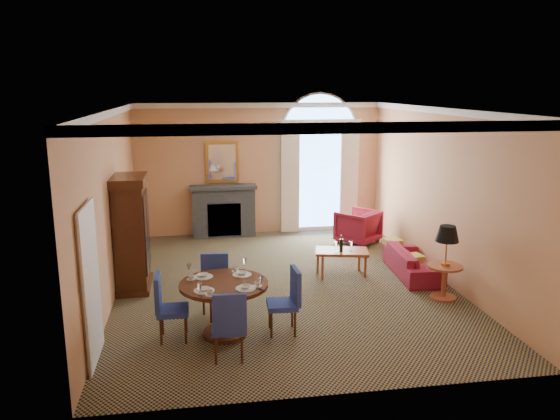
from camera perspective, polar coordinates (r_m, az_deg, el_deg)
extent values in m
plane|color=#14123A|center=(10.19, 0.45, -7.77)|extent=(7.50, 7.50, 0.00)
cube|color=tan|center=(13.40, -2.19, 4.29)|extent=(6.00, 0.04, 3.20)
cube|color=tan|center=(9.72, -17.27, 0.47)|extent=(0.04, 7.50, 3.20)
cube|color=tan|center=(10.65, 16.60, 1.55)|extent=(0.04, 7.50, 3.20)
cube|color=silver|center=(9.55, 0.48, 10.53)|extent=(6.00, 7.50, 0.04)
cube|color=white|center=(9.55, 0.48, 10.17)|extent=(6.00, 7.50, 0.12)
cube|color=white|center=(7.58, -19.16, -7.57)|extent=(0.08, 0.90, 2.06)
cube|color=#3E4449|center=(13.31, -5.90, -0.21)|extent=(1.50, 0.40, 1.20)
cube|color=#3E4449|center=(13.15, -5.96, 2.48)|extent=(1.60, 0.46, 0.08)
cube|color=gold|center=(13.26, -6.06, 5.01)|extent=(0.80, 0.04, 1.00)
cube|color=white|center=(13.24, -6.06, 5.00)|extent=(0.64, 0.02, 0.84)
cube|color=white|center=(13.69, 4.08, 2.96)|extent=(1.90, 0.04, 2.50)
cube|color=#91C0F4|center=(13.68, 4.09, 2.96)|extent=(1.70, 0.02, 2.30)
cylinder|color=white|center=(13.54, 4.16, 8.18)|extent=(1.90, 0.04, 1.90)
cube|color=beige|center=(13.43, 1.07, 2.80)|extent=(0.45, 0.06, 2.45)
cube|color=beige|center=(13.77, 7.24, 2.95)|extent=(0.45, 0.06, 2.45)
cube|color=beige|center=(13.41, 4.29, 8.78)|extent=(2.00, 0.08, 0.30)
cube|color=#36190C|center=(10.10, -15.24, -2.74)|extent=(0.52, 0.95, 1.90)
cube|color=#36190C|center=(9.88, -15.58, 3.01)|extent=(0.59, 1.05, 0.15)
cube|color=#36190C|center=(10.37, -14.95, -7.56)|extent=(0.59, 1.05, 0.10)
cylinder|color=#36190C|center=(7.98, -5.88, -7.75)|extent=(1.29, 1.29, 0.05)
cylinder|color=#36190C|center=(8.13, -5.82, -10.44)|extent=(0.17, 0.17, 0.76)
cylinder|color=#36190C|center=(8.27, -5.76, -12.65)|extent=(0.65, 0.65, 0.06)
cylinder|color=silver|center=(8.25, -3.99, -6.75)|extent=(0.29, 0.29, 0.01)
imported|color=silver|center=(8.25, -3.99, -6.59)|extent=(0.15, 0.15, 0.04)
imported|color=silver|center=(8.40, -4.63, -6.14)|extent=(0.09, 0.09, 0.07)
cylinder|color=silver|center=(8.23, -8.03, -6.91)|extent=(0.29, 0.29, 0.01)
imported|color=silver|center=(8.22, -8.04, -6.75)|extent=(0.15, 0.15, 0.04)
imported|color=silver|center=(8.14, -9.29, -6.90)|extent=(0.09, 0.09, 0.07)
cylinder|color=silver|center=(7.69, -7.94, -8.36)|extent=(0.29, 0.29, 0.01)
imported|color=silver|center=(7.68, -7.95, -8.19)|extent=(0.15, 0.15, 0.04)
imported|color=silver|center=(7.51, -7.32, -8.56)|extent=(0.09, 0.09, 0.07)
cylinder|color=silver|center=(7.71, -3.60, -8.17)|extent=(0.29, 0.29, 0.01)
imported|color=silver|center=(7.70, -3.60, -8.00)|extent=(0.15, 0.15, 0.04)
imported|color=silver|center=(7.79, -2.35, -7.66)|extent=(0.09, 0.09, 0.07)
cube|color=navy|center=(8.73, -6.58, -8.35)|extent=(0.55, 0.55, 0.08)
cube|color=navy|center=(8.82, -6.83, -6.16)|extent=(0.44, 0.11, 0.52)
cylinder|color=#36190C|center=(9.03, -5.89, -9.24)|extent=(0.03, 0.03, 0.40)
cylinder|color=#36190C|center=(8.92, -7.98, -9.58)|extent=(0.03, 0.03, 0.40)
cylinder|color=#36190C|center=(8.73, -5.07, -10.01)|extent=(0.03, 0.03, 0.40)
cylinder|color=#36190C|center=(8.62, -7.23, -10.37)|extent=(0.03, 0.03, 0.40)
cube|color=navy|center=(7.46, -5.38, -12.13)|extent=(0.47, 0.47, 0.08)
cube|color=navy|center=(7.16, -5.28, -10.72)|extent=(0.44, 0.08, 0.52)
cylinder|color=#36190C|center=(7.42, -6.73, -14.37)|extent=(0.03, 0.03, 0.40)
cylinder|color=#36190C|center=(7.41, -3.99, -14.34)|extent=(0.03, 0.03, 0.40)
cylinder|color=#36190C|center=(7.72, -6.63, -13.21)|extent=(0.03, 0.03, 0.40)
cylinder|color=#36190C|center=(7.72, -4.02, -13.18)|extent=(0.03, 0.03, 0.40)
cube|color=navy|center=(8.14, 0.22, -9.87)|extent=(0.46, 0.46, 0.08)
cube|color=navy|center=(8.06, 1.65, -7.93)|extent=(0.09, 0.44, 0.52)
cylinder|color=#36190C|center=(8.10, 1.57, -11.84)|extent=(0.03, 0.03, 0.40)
cylinder|color=#36190C|center=(8.41, 1.28, -10.88)|extent=(0.03, 0.03, 0.40)
cylinder|color=#36190C|center=(8.07, -0.90, -11.94)|extent=(0.03, 0.03, 0.40)
cylinder|color=#36190C|center=(8.38, -1.09, -10.97)|extent=(0.03, 0.03, 0.40)
cube|color=navy|center=(8.09, -11.11, -10.28)|extent=(0.44, 0.44, 0.08)
cube|color=navy|center=(7.99, -12.65, -8.43)|extent=(0.08, 0.44, 0.52)
cylinder|color=#36190C|center=(8.35, -12.19, -11.35)|extent=(0.03, 0.03, 0.40)
cylinder|color=#36190C|center=(8.04, -12.34, -12.34)|extent=(0.03, 0.03, 0.40)
cylinder|color=#36190C|center=(8.34, -9.79, -11.30)|extent=(0.03, 0.03, 0.40)
cylinder|color=#36190C|center=(8.02, -9.83, -12.29)|extent=(0.03, 0.03, 0.40)
imported|color=maroon|center=(10.91, 13.72, -5.31)|extent=(0.82, 1.81, 0.51)
imported|color=maroon|center=(12.81, 8.13, -1.74)|extent=(1.20, 1.20, 0.78)
cube|color=#A95332|center=(10.58, 6.46, -4.34)|extent=(1.09, 0.75, 0.06)
cylinder|color=#A95332|center=(10.37, 4.46, -6.13)|extent=(0.05, 0.05, 0.44)
cylinder|color=#A95332|center=(10.59, 8.92, -5.84)|extent=(0.05, 0.05, 0.44)
cylinder|color=#A95332|center=(10.74, 3.97, -5.45)|extent=(0.05, 0.05, 0.44)
cylinder|color=#A95332|center=(10.95, 8.28, -5.19)|extent=(0.05, 0.05, 0.44)
cylinder|color=#A95332|center=(9.77, 16.87, -5.66)|extent=(0.60, 0.60, 0.04)
cylinder|color=#A95332|center=(9.86, 16.76, -7.31)|extent=(0.08, 0.08, 0.56)
cylinder|color=#A95332|center=(9.95, 16.66, -8.71)|extent=(0.44, 0.44, 0.04)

